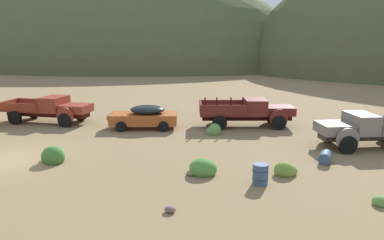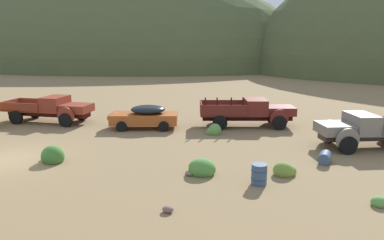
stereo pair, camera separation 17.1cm
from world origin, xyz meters
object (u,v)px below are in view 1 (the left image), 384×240
(car_oxide_orange, at_px, (142,116))
(truck_oxblood, at_px, (253,112))
(truck_primer_gray, at_px, (361,130))
(truck_rust_red, at_px, (54,109))
(oil_drum_foreground, at_px, (325,157))
(oil_drum_by_truck, at_px, (260,174))

(car_oxide_orange, bearing_deg, truck_oxblood, -175.96)
(truck_oxblood, relative_size, truck_primer_gray, 1.11)
(car_oxide_orange, bearing_deg, truck_rust_red, -15.66)
(truck_primer_gray, relative_size, oil_drum_foreground, 6.03)
(car_oxide_orange, relative_size, truck_primer_gray, 0.82)
(truck_rust_red, distance_m, oil_drum_by_truck, 17.07)
(truck_rust_red, distance_m, car_oxide_orange, 6.70)
(oil_drum_foreground, relative_size, oil_drum_by_truck, 1.15)
(truck_oxblood, bearing_deg, oil_drum_by_truck, -98.05)
(car_oxide_orange, relative_size, oil_drum_foreground, 4.94)
(truck_oxblood, distance_m, oil_drum_by_truck, 10.52)
(truck_rust_red, height_order, oil_drum_by_truck, truck_rust_red)
(car_oxide_orange, bearing_deg, oil_drum_foreground, 143.27)
(oil_drum_by_truck, bearing_deg, oil_drum_foreground, 48.75)
(truck_rust_red, distance_m, truck_primer_gray, 20.07)
(truck_oxblood, bearing_deg, oil_drum_foreground, -74.29)
(truck_rust_red, xyz_separation_m, car_oxide_orange, (6.69, -0.33, -0.18))
(truck_rust_red, bearing_deg, car_oxide_orange, -2.47)
(truck_oxblood, bearing_deg, car_oxide_orange, -175.66)
(truck_rust_red, bearing_deg, oil_drum_by_truck, -29.94)
(truck_oxblood, height_order, oil_drum_foreground, truck_oxblood)
(oil_drum_foreground, bearing_deg, truck_primer_gray, 54.68)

